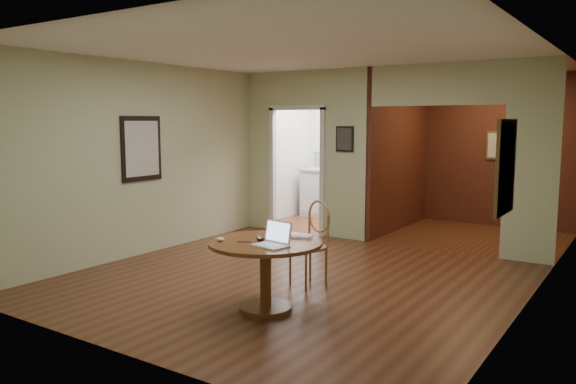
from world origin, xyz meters
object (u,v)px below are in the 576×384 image
Objects in this scene: chair at (312,238)px; open_laptop at (274,239)px; dining_table at (265,259)px; closed_laptop at (294,236)px.

chair reaches higher than open_laptop.
dining_table is 0.39m from closed_laptop.
dining_table is at bearing -123.64° from closed_laptop.
dining_table is at bearing 157.31° from open_laptop.
dining_table is 3.24× the size of closed_laptop.
dining_table is 3.20× the size of open_laptop.
open_laptop is 0.42m from closed_laptop.
dining_table is 1.04m from chair.
closed_laptop reaches higher than dining_table.
closed_laptop is at bearing -53.09° from chair.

